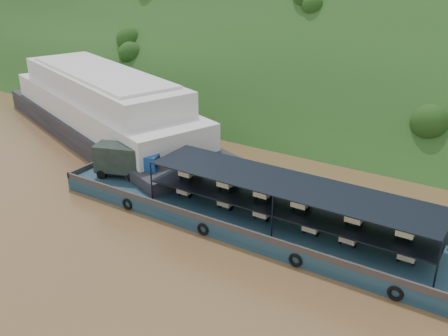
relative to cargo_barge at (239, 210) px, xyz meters
The scene contains 4 objects.
ground 1.62m from the cargo_barge, 156.47° to the right, with size 160.00×160.00×0.00m, color brown.
hillside 35.55m from the cargo_barge, 91.77° to the left, with size 140.00×28.00×28.00m, color #183513.
cargo_barge is the anchor object (origin of this frame).
passenger_ferry 26.20m from the cargo_barge, 159.41° to the left, with size 41.36×23.28×8.17m.
Camera 1 is at (19.70, -30.93, 20.56)m, focal length 40.00 mm.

